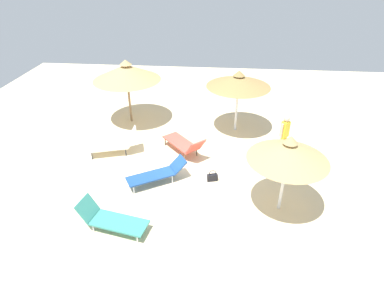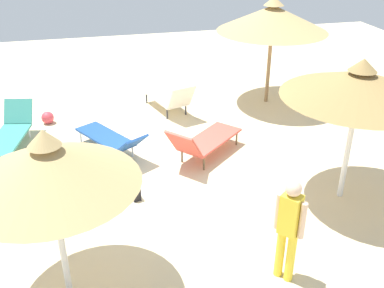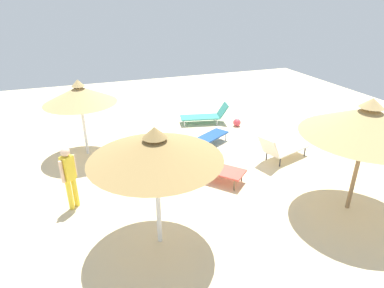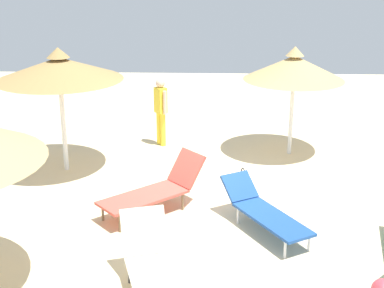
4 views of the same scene
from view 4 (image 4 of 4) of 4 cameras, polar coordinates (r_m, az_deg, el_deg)
name	(u,v)px [view 4 (image 4 of 4)]	position (r m, az deg, el deg)	size (l,w,h in m)	color
ground	(200,204)	(11.13, 0.80, -6.01)	(24.00, 24.00, 0.10)	beige
parasol_umbrella_far_right	(294,68)	(13.29, 10.23, 7.57)	(2.33, 2.33, 2.58)	white
parasol_umbrella_edge	(59,69)	(12.34, -13.22, 7.40)	(2.70, 2.70, 2.73)	white
lounge_chair_back	(156,189)	(10.57, -3.64, -4.52)	(2.00, 1.88, 0.97)	#CC4C3F
lounge_chair_near_left	(264,211)	(9.94, 7.22, -6.67)	(1.55, 2.07, 0.74)	#1E478C
lounge_chair_front	(152,267)	(8.17, -4.01, -12.20)	(1.18, 1.99, 1.00)	silver
person_standing_far_left	(161,107)	(13.98, -3.17, 3.69)	(0.34, 0.38, 1.70)	yellow
handbag	(243,181)	(11.71, 5.15, -3.72)	(0.23, 0.39, 0.43)	black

